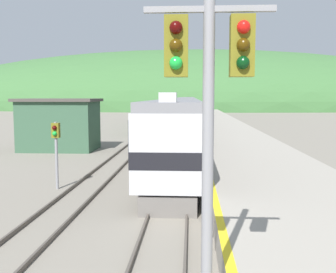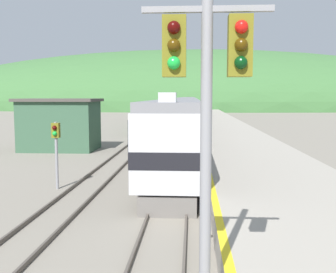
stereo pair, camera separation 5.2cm
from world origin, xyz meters
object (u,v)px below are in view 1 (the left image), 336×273
object	(u,v)px
siding_train	(158,113)
carriage_second	(184,115)
express_train_lead_car	(177,131)
carriage_third	(186,109)
carriage_fourth	(187,106)
signal_mast_main	(208,98)
signal_post_siding	(56,141)

from	to	relation	value
siding_train	carriage_second	bearing A→B (deg)	-74.11
express_train_lead_car	carriage_third	bearing A→B (deg)	90.00
express_train_lead_car	carriage_fourth	world-z (taller)	express_train_lead_car
express_train_lead_car	carriage_fourth	xyz separation A→B (m)	(0.00, 61.21, -0.01)
carriage_second	carriage_fourth	bearing A→B (deg)	90.00
carriage_fourth	signal_mast_main	world-z (taller)	signal_mast_main
carriage_second	signal_post_siding	size ratio (longest dim) A/B	5.86
carriage_fourth	signal_post_siding	size ratio (longest dim) A/B	5.86
carriage_second	signal_mast_main	distance (m)	38.59
carriage_third	carriage_second	bearing A→B (deg)	-90.00
carriage_third	express_train_lead_car	bearing A→B (deg)	-90.00
siding_train	carriage_fourth	bearing A→B (deg)	80.64
carriage_second	signal_post_siding	world-z (taller)	carriage_second
express_train_lead_car	siding_train	size ratio (longest dim) A/B	0.62
carriage_third	signal_post_siding	size ratio (longest dim) A/B	5.86
siding_train	signal_post_siding	xyz separation A→B (m)	(-1.44, -41.57, 0.48)
carriage_third	siding_train	bearing A→B (deg)	-128.03
carriage_second	carriage_third	distance (m)	20.09
carriage_fourth	siding_train	distance (m)	25.80
express_train_lead_car	carriage_second	world-z (taller)	express_train_lead_car
carriage_third	siding_train	xyz separation A→B (m)	(-4.19, -5.36, -0.44)
carriage_second	express_train_lead_car	bearing A→B (deg)	-90.00
carriage_third	signal_post_siding	xyz separation A→B (m)	(-5.63, -46.93, 0.04)
carriage_second	signal_post_siding	bearing A→B (deg)	-101.85
express_train_lead_car	signal_mast_main	xyz separation A→B (m)	(1.15, -17.48, 2.13)
signal_mast_main	carriage_second	bearing A→B (deg)	91.72
signal_post_siding	signal_mast_main	bearing A→B (deg)	-59.81
carriage_fourth	siding_train	bearing A→B (deg)	-99.36
siding_train	signal_mast_main	size ratio (longest dim) A/B	4.85
signal_post_siding	carriage_fourth	bearing A→B (deg)	85.20
signal_mast_main	carriage_fourth	bearing A→B (deg)	90.84
signal_mast_main	signal_post_siding	bearing A→B (deg)	120.19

